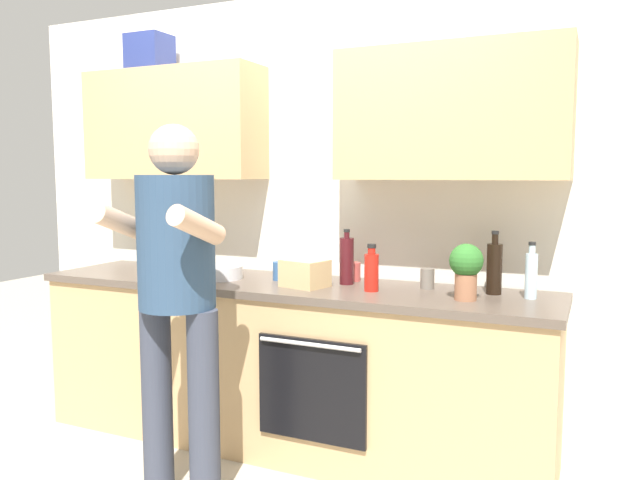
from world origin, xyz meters
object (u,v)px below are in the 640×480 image
(person_standing, at_px, (176,281))
(grocery_bag_rice, at_px, (160,258))
(bottle_wine, at_px, (347,260))
(bottle_soy, at_px, (494,268))
(mixing_bowl, at_px, (220,272))
(grocery_bag_bread, at_px, (305,273))
(bottle_water, at_px, (531,274))
(potted_herb, at_px, (466,267))
(bottle_syrup, at_px, (461,272))
(cup_ceramic, at_px, (353,272))
(bottle_vinegar, at_px, (167,258))
(cup_tea, at_px, (279,271))
(cup_stoneware, at_px, (427,279))
(bottle_oil, at_px, (156,252))
(bottle_hotsauce, at_px, (371,271))

(person_standing, bearing_deg, grocery_bag_rice, 132.69)
(bottle_wine, relative_size, bottle_soy, 0.95)
(bottle_soy, relative_size, mixing_bowl, 1.25)
(grocery_bag_bread, bearing_deg, bottle_water, 8.08)
(person_standing, distance_m, potted_herb, 1.31)
(bottle_water, distance_m, bottle_syrup, 0.35)
(person_standing, relative_size, cup_ceramic, 16.79)
(bottle_vinegar, height_order, bottle_syrup, bottle_vinegar)
(cup_ceramic, bearing_deg, bottle_wine, -86.75)
(cup_tea, height_order, grocery_bag_bread, grocery_bag_bread)
(cup_tea, height_order, potted_herb, potted_herb)
(bottle_water, bearing_deg, cup_stoneware, 173.94)
(bottle_syrup, height_order, mixing_bowl, bottle_syrup)
(bottle_oil, relative_size, bottle_wine, 0.82)
(person_standing, distance_m, bottle_water, 1.63)
(bottle_wine, height_order, bottle_water, bottle_wine)
(cup_tea, distance_m, cup_stoneware, 0.81)
(potted_herb, bearing_deg, bottle_water, 30.70)
(bottle_soy, xyz_separation_m, cup_ceramic, (-0.76, 0.07, -0.08))
(cup_stoneware, height_order, potted_herb, potted_herb)
(grocery_bag_bread, bearing_deg, cup_ceramic, 58.93)
(bottle_wine, bearing_deg, cup_ceramic, 93.25)
(bottle_water, relative_size, cup_stoneware, 2.58)
(bottle_oil, xyz_separation_m, bottle_wine, (1.36, -0.12, 0.04))
(bottle_oil, distance_m, bottle_hotsauce, 1.56)
(cup_tea, bearing_deg, bottle_hotsauce, -9.77)
(cup_tea, bearing_deg, cup_ceramic, 21.03)
(cup_stoneware, bearing_deg, bottle_wine, -173.28)
(cup_tea, distance_m, potted_herb, 1.05)
(mixing_bowl, distance_m, potted_herb, 1.37)
(grocery_bag_rice, bearing_deg, grocery_bag_bread, -7.44)
(cup_ceramic, distance_m, cup_stoneware, 0.43)
(bottle_oil, height_order, bottle_syrup, bottle_oil)
(bottle_vinegar, relative_size, bottle_soy, 0.98)
(potted_herb, bearing_deg, bottle_soy, 64.64)
(mixing_bowl, bearing_deg, bottle_oil, 158.93)
(bottle_oil, bearing_deg, bottle_soy, -2.28)
(cup_ceramic, xyz_separation_m, potted_herb, (0.66, -0.27, 0.10))
(bottle_oil, bearing_deg, bottle_syrup, -1.48)
(cup_ceramic, relative_size, grocery_bag_bread, 0.46)
(person_standing, distance_m, grocery_bag_bread, 0.71)
(mixing_bowl, xyz_separation_m, grocery_bag_bread, (0.54, -0.03, 0.03))
(bottle_oil, height_order, potted_herb, potted_herb)
(grocery_bag_rice, bearing_deg, bottle_oil, 136.08)
(bottle_vinegar, distance_m, cup_tea, 0.61)
(bottle_soy, bearing_deg, bottle_hotsauce, -163.13)
(bottle_wine, height_order, grocery_bag_rice, bottle_wine)
(bottle_wine, distance_m, cup_stoneware, 0.43)
(bottle_soy, relative_size, cup_tea, 3.03)
(bottle_syrup, bearing_deg, grocery_bag_bread, -162.97)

